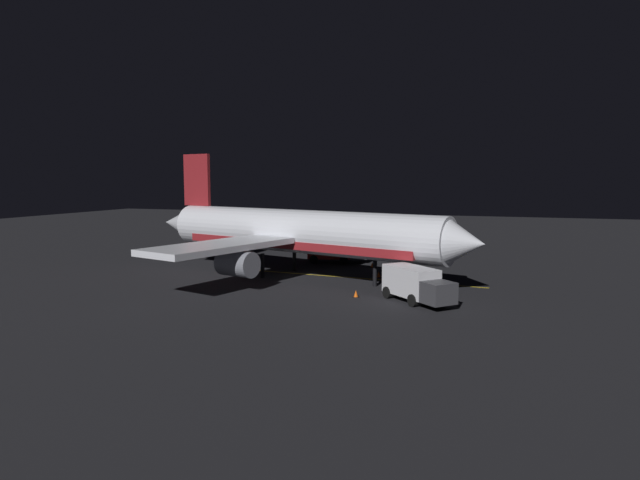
{
  "coord_description": "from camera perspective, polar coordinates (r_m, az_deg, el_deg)",
  "views": [
    {
      "loc": [
        47.02,
        18.27,
        9.11
      ],
      "look_at": [
        0.0,
        2.0,
        3.5
      ],
      "focal_mm": 30.97,
      "sensor_mm": 36.0,
      "label": 1
    }
  ],
  "objects": [
    {
      "name": "traffic_cone_near_right",
      "position": [
        51.14,
        6.1,
        -3.58
      ],
      "size": [
        0.5,
        0.5,
        0.55
      ],
      "color": "#EA590F",
      "rests_on": "ground_plane"
    },
    {
      "name": "baggage_truck",
      "position": [
        41.12,
        9.85,
        -4.59
      ],
      "size": [
        5.78,
        5.99,
        2.56
      ],
      "color": "silver",
      "rests_on": "ground_plane"
    },
    {
      "name": "traffic_cone_under_wing",
      "position": [
        56.63,
        5.42,
        -2.6
      ],
      "size": [
        0.5,
        0.5,
        0.55
      ],
      "color": "#EA590F",
      "rests_on": "ground_plane"
    },
    {
      "name": "airliner",
      "position": [
        51.05,
        -2.66,
        0.73
      ],
      "size": [
        30.85,
        35.55,
        11.58
      ],
      "color": "silver",
      "rests_on": "ground_plane"
    },
    {
      "name": "traffic_cone_far",
      "position": [
        55.59,
        8.44,
        -2.81
      ],
      "size": [
        0.5,
        0.5,
        0.55
      ],
      "color": "#EA590F",
      "rests_on": "ground_plane"
    },
    {
      "name": "ground_plane",
      "position": [
        51.28,
        -2.12,
        -3.92
      ],
      "size": [
        180.0,
        180.0,
        0.2
      ],
      "primitive_type": "cube",
      "color": "black"
    },
    {
      "name": "traffic_cone_near_left",
      "position": [
        42.59,
        3.72,
        -5.59
      ],
      "size": [
        0.5,
        0.5,
        0.55
      ],
      "color": "#EA590F",
      "rests_on": "ground_plane"
    },
    {
      "name": "apron_guide_stripe",
      "position": [
        51.05,
        2.55,
        -3.85
      ],
      "size": [
        2.09,
        25.71,
        0.01
      ],
      "primitive_type": "cube",
      "rotation": [
        0.0,
        0.0,
        -0.07
      ],
      "color": "gold",
      "rests_on": "ground_plane"
    },
    {
      "name": "catering_truck",
      "position": [
        59.72,
        1.56,
        -1.18
      ],
      "size": [
        3.81,
        6.7,
        2.26
      ],
      "color": "maroon",
      "rests_on": "ground_plane"
    },
    {
      "name": "ground_crew_worker",
      "position": [
        43.24,
        10.44,
        -4.64
      ],
      "size": [
        0.4,
        0.4,
        1.74
      ],
      "color": "black",
      "rests_on": "ground_plane"
    }
  ]
}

